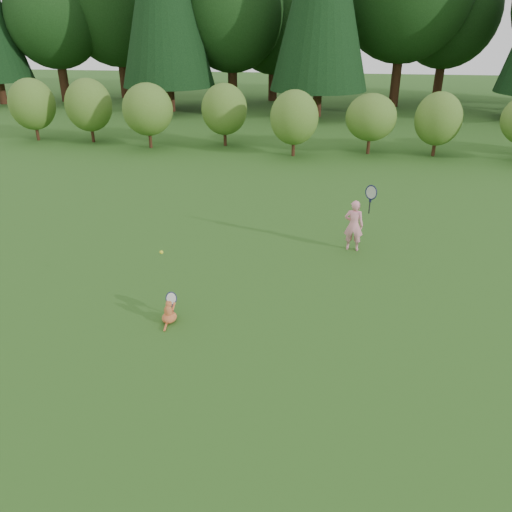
# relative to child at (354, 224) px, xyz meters

# --- Properties ---
(ground) EXTENTS (100.00, 100.00, 0.00)m
(ground) POSITION_rel_child_xyz_m (-2.27, -2.98, -0.66)
(ground) COLOR #234E16
(ground) RESTS_ON ground
(shrub_row) EXTENTS (28.00, 3.00, 2.80)m
(shrub_row) POSITION_rel_child_xyz_m (-2.27, 10.02, 0.74)
(shrub_row) COLOR #496A21
(shrub_row) RESTS_ON ground
(child) EXTENTS (0.70, 0.43, 1.88)m
(child) POSITION_rel_child_xyz_m (0.00, 0.00, 0.00)
(child) COLOR pink
(child) RESTS_ON ground
(cat) EXTENTS (0.40, 0.66, 0.59)m
(cat) POSITION_rel_child_xyz_m (-3.46, -3.75, -0.43)
(cat) COLOR #BC4824
(cat) RESTS_ON ground
(tennis_ball) EXTENTS (0.07, 0.07, 0.07)m
(tennis_ball) POSITION_rel_child_xyz_m (-3.76, -3.06, 0.42)
(tennis_ball) COLOR gold
(tennis_ball) RESTS_ON ground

